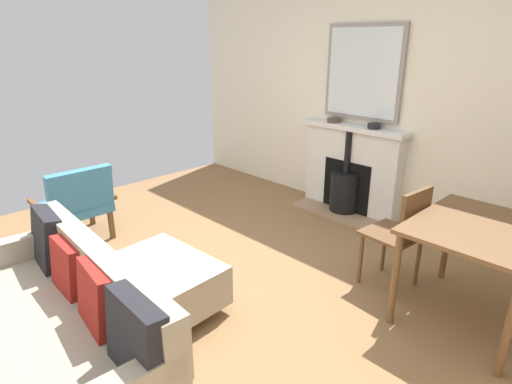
% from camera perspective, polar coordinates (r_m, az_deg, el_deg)
% --- Properties ---
extents(ground_plane, '(5.17, 5.46, 0.01)m').
position_cam_1_polar(ground_plane, '(3.52, -9.97, -13.35)').
color(ground_plane, olive).
extents(wall_left, '(0.12, 5.46, 2.69)m').
position_cam_1_polar(wall_left, '(4.89, 15.33, 12.69)').
color(wall_left, silver).
rests_on(wall_left, ground).
extents(fireplace, '(0.49, 1.26, 1.01)m').
position_cam_1_polar(fireplace, '(4.96, 12.61, 2.31)').
color(fireplace, '#9E7A5B').
rests_on(fireplace, ground).
extents(mirror_over_mantel, '(0.04, 0.93, 1.00)m').
position_cam_1_polar(mirror_over_mantel, '(4.83, 14.32, 15.40)').
color(mirror_over_mantel, gray).
extents(mantel_bowl_near, '(0.16, 0.16, 0.05)m').
position_cam_1_polar(mantel_bowl_near, '(4.97, 10.55, 9.57)').
color(mantel_bowl_near, '#47382D').
rests_on(mantel_bowl_near, fireplace).
extents(mantel_bowl_far, '(0.14, 0.14, 0.06)m').
position_cam_1_polar(mantel_bowl_far, '(4.69, 15.72, 8.63)').
color(mantel_bowl_far, black).
rests_on(mantel_bowl_far, fireplace).
extents(sofa, '(0.88, 1.90, 0.80)m').
position_cam_1_polar(sofa, '(2.82, -24.92, -15.86)').
color(sofa, '#B2B2B7').
rests_on(sofa, ground).
extents(ottoman, '(0.66, 0.86, 0.39)m').
position_cam_1_polar(ottoman, '(3.23, -12.40, -11.70)').
color(ottoman, '#B2B2B7').
rests_on(ottoman, ground).
extents(armchair_accent, '(0.68, 0.59, 0.79)m').
position_cam_1_polar(armchair_accent, '(4.44, -23.15, -1.22)').
color(armchair_accent, brown).
rests_on(armchair_accent, ground).
extents(dining_table, '(0.97, 0.81, 0.73)m').
position_cam_1_polar(dining_table, '(3.24, 28.07, -5.71)').
color(dining_table, brown).
rests_on(dining_table, ground).
extents(dining_chair_near_fireplace, '(0.43, 0.43, 0.87)m').
position_cam_1_polar(dining_chair_near_fireplace, '(3.45, 19.21, -4.91)').
color(dining_chair_near_fireplace, brown).
rests_on(dining_chair_near_fireplace, ground).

